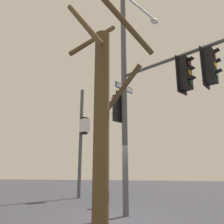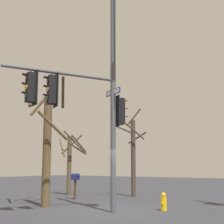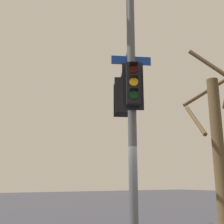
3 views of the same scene
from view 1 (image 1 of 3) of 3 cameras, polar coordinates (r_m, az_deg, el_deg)
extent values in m
plane|color=#37373F|center=(8.81, 0.45, -24.53)|extent=(80.00, 80.00, 0.00)
cylinder|color=#4C4F54|center=(9.57, 3.00, 6.44)|extent=(0.23, 0.23, 9.91)
cylinder|color=silver|center=(12.79, 6.84, 24.17)|extent=(1.30, 2.36, 0.10)
ellipsoid|color=silver|center=(13.61, 10.35, 21.16)|extent=(0.60, 0.70, 0.20)
cylinder|color=#4C4F54|center=(8.59, 14.95, 12.63)|extent=(4.09, 2.22, 0.12)
cube|color=black|center=(8.15, 17.65, 8.95)|extent=(0.44, 0.46, 1.10)
cube|color=black|center=(8.22, 16.60, 8.65)|extent=(0.32, 0.50, 1.30)
cylinder|color=#2F0403|center=(8.22, 18.48, 11.42)|extent=(0.14, 0.20, 0.22)
cube|color=black|center=(8.25, 18.88, 12.31)|extent=(0.25, 0.26, 0.06)
cylinder|color=#F2A814|center=(8.08, 18.68, 9.25)|extent=(0.14, 0.20, 0.22)
cube|color=black|center=(8.10, 19.08, 10.16)|extent=(0.25, 0.26, 0.06)
cylinder|color=black|center=(7.96, 18.88, 7.01)|extent=(0.14, 0.20, 0.22)
cube|color=black|center=(7.97, 19.29, 7.93)|extent=(0.25, 0.26, 0.06)
cylinder|color=#4C4F54|center=(8.42, 17.31, 12.86)|extent=(0.04, 0.04, 0.15)
cube|color=black|center=(7.88, 23.02, 10.30)|extent=(0.42, 0.45, 1.10)
cube|color=black|center=(7.92, 21.84, 10.04)|extent=(0.27, 0.53, 1.30)
cylinder|color=#2F0403|center=(7.99, 23.92, 12.76)|extent=(0.12, 0.21, 0.22)
cube|color=black|center=(8.03, 24.36, 13.64)|extent=(0.23, 0.26, 0.06)
cylinder|color=#F2A814|center=(7.85, 24.19, 10.55)|extent=(0.12, 0.21, 0.22)
cube|color=black|center=(7.88, 24.62, 11.45)|extent=(0.23, 0.26, 0.06)
cylinder|color=black|center=(7.71, 24.45, 8.26)|extent=(0.12, 0.21, 0.22)
cube|color=black|center=(7.74, 24.89, 9.18)|extent=(0.23, 0.26, 0.06)
cylinder|color=#4C4F54|center=(8.16, 22.57, 14.30)|extent=(0.04, 0.04, 0.15)
cube|color=black|center=(9.50, 1.53, 0.99)|extent=(0.44, 0.46, 1.10)
cube|color=black|center=(9.39, 2.27, 1.19)|extent=(0.32, 0.50, 1.30)
cylinder|color=#2F0403|center=(9.71, 0.83, 2.73)|extent=(0.14, 0.20, 0.22)
cube|color=black|center=(9.80, 0.52, 3.31)|extent=(0.25, 0.26, 0.06)
cylinder|color=#F2A814|center=(9.61, 0.83, 0.80)|extent=(0.14, 0.20, 0.22)
cube|color=black|center=(9.70, 0.52, 1.40)|extent=(0.25, 0.26, 0.06)
cylinder|color=black|center=(9.53, 0.84, -1.17)|extent=(0.14, 0.20, 0.22)
cube|color=black|center=(9.61, 0.52, -0.55)|extent=(0.25, 0.26, 0.06)
cube|color=navy|center=(9.54, 3.00, 5.99)|extent=(0.49, 1.01, 0.24)
cube|color=white|center=(9.53, 3.09, 6.01)|extent=(0.43, 0.91, 0.18)
cylinder|color=#4C4F54|center=(15.28, -7.75, -7.07)|extent=(0.22, 0.22, 7.01)
cube|color=white|center=(15.13, -6.76, -3.39)|extent=(0.70, 0.67, 0.86)
cube|color=black|center=(15.18, -6.89, -3.38)|extent=(0.43, 0.46, 1.10)
cylinder|color=#2F0403|center=(15.13, -6.43, -2.04)|extent=(0.12, 0.21, 0.22)
cube|color=black|center=(15.10, -6.23, -1.55)|extent=(0.24, 0.26, 0.06)
cylinder|color=#F2A814|center=(15.06, -6.47, -3.30)|extent=(0.12, 0.21, 0.22)
cube|color=black|center=(15.02, -6.26, -2.82)|extent=(0.24, 0.26, 0.06)
cylinder|color=black|center=(14.99, -6.51, -4.58)|extent=(0.12, 0.21, 0.22)
cube|color=black|center=(14.96, -6.30, -4.09)|extent=(0.24, 0.26, 0.06)
cylinder|color=yellow|center=(10.81, -3.87, -21.21)|extent=(0.24, 0.24, 0.55)
sphere|color=yellow|center=(10.78, -3.84, -19.34)|extent=(0.20, 0.20, 0.20)
cylinder|color=yellow|center=(10.76, -3.11, -21.10)|extent=(0.10, 0.09, 0.09)
cylinder|color=yellow|center=(10.85, -4.62, -21.03)|extent=(0.10, 0.09, 0.09)
cylinder|color=brown|center=(5.54, -2.64, -3.96)|extent=(0.38, 0.38, 5.07)
cylinder|color=brown|center=(6.33, 1.91, 4.80)|extent=(1.39, 0.78, 1.30)
cylinder|color=brown|center=(5.84, 2.93, 21.38)|extent=(1.27, 1.55, 1.19)
cylinder|color=brown|center=(7.15, -4.64, 17.29)|extent=(1.16, 1.05, 1.34)
cylinder|color=brown|center=(6.15, -6.87, 20.74)|extent=(1.29, 0.75, 1.77)
camera|label=2|loc=(19.00, 46.30, -9.34)|focal=54.10mm
camera|label=3|loc=(15.10, -16.25, -13.68)|focal=45.42mm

